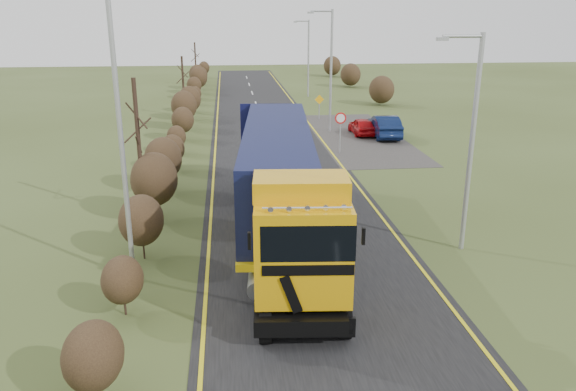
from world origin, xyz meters
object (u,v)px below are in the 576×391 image
(streetlight_near, at_px, (470,137))
(speed_sign, at_px, (340,124))
(car_blue_sedan, at_px, (385,126))
(lorry, at_px, (280,180))
(car_red_hatchback, at_px, (362,126))

(streetlight_near, xyz_separation_m, speed_sign, (-1.51, 15.51, -2.47))
(speed_sign, bearing_deg, streetlight_near, -84.43)
(car_blue_sedan, distance_m, streetlight_near, 20.39)
(lorry, distance_m, car_red_hatchback, 21.03)
(car_red_hatchback, xyz_separation_m, car_blue_sedan, (1.40, -1.05, 0.17))
(car_red_hatchback, distance_m, speed_sign, 6.21)
(lorry, relative_size, speed_sign, 6.03)
(streetlight_near, bearing_deg, lorry, 167.04)
(lorry, height_order, speed_sign, lorry)
(car_blue_sedan, relative_size, speed_sign, 1.83)
(speed_sign, bearing_deg, lorry, -110.12)
(car_red_hatchback, height_order, speed_sign, speed_sign)
(lorry, bearing_deg, streetlight_near, -8.11)
(speed_sign, bearing_deg, car_red_hatchback, 63.47)
(car_blue_sedan, bearing_deg, speed_sign, 50.54)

